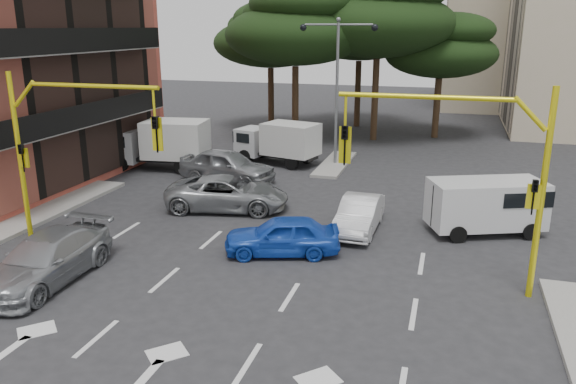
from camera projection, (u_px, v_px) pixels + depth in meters
name	position (u px, v px, depth m)	size (l,w,h in m)	color
ground	(225.00, 288.00, 16.66)	(120.00, 120.00, 0.00)	#28282B
median_strip	(335.00, 164.00, 31.36)	(1.40, 6.00, 0.15)	gray
apartment_beige_far	(539.00, 16.00, 51.27)	(16.20, 12.15, 16.70)	#C4B793
pine_left_near	(296.00, 24.00, 35.76)	(9.15, 9.15, 10.23)	#382616
pine_center	(379.00, 13.00, 36.05)	(9.98, 9.98, 11.16)	#382616
pine_left_far	(271.00, 34.00, 40.45)	(8.32, 8.32, 9.30)	#382616
pine_right	(442.00, 46.00, 37.41)	(7.49, 7.49, 8.37)	#382616
pine_back	(361.00, 24.00, 41.39)	(9.15, 9.15, 10.23)	#382616
signal_mast_right	(476.00, 161.00, 15.55)	(5.79, 0.37, 6.00)	yellow
signal_mast_left	(60.00, 135.00, 19.23)	(5.79, 0.37, 6.00)	yellow
street_lamp_center	(337.00, 66.00, 29.84)	(4.16, 0.36, 7.77)	slate
car_white_hatch	(359.00, 214.00, 21.19)	(1.36, 3.90, 1.28)	silver
car_blue_compact	(282.00, 236.00, 19.00)	(1.57, 3.89, 1.33)	blue
car_silver_wagon	(46.00, 259.00, 16.95)	(2.00, 4.92, 1.43)	gray
car_silver_cross_a	(228.00, 193.00, 23.65)	(2.36, 5.11, 1.42)	gray
car_silver_cross_b	(227.00, 166.00, 27.78)	(1.95, 4.86, 1.65)	gray
van_white	(486.00, 207.00, 20.85)	(1.87, 4.12, 2.06)	silver
box_truck_a	(159.00, 145.00, 30.25)	(2.27, 5.40, 2.66)	silver
box_truck_b	(277.00, 143.00, 31.45)	(2.01, 4.79, 2.36)	silver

